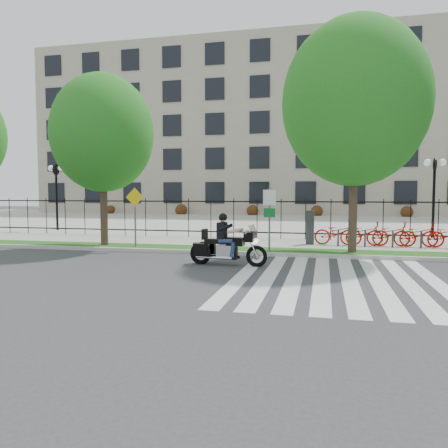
# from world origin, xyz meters

# --- Properties ---
(ground) EXTENTS (120.00, 120.00, 0.00)m
(ground) POSITION_xyz_m (0.00, 0.00, 0.00)
(ground) COLOR #343436
(ground) RESTS_ON ground
(curb) EXTENTS (60.00, 0.20, 0.15)m
(curb) POSITION_xyz_m (0.00, 4.10, 0.07)
(curb) COLOR #B2AEA8
(curb) RESTS_ON ground
(grass_verge) EXTENTS (60.00, 1.50, 0.15)m
(grass_verge) POSITION_xyz_m (0.00, 4.95, 0.07)
(grass_verge) COLOR #185314
(grass_verge) RESTS_ON ground
(sidewalk) EXTENTS (60.00, 3.50, 0.15)m
(sidewalk) POSITION_xyz_m (0.00, 7.45, 0.07)
(sidewalk) COLOR gray
(sidewalk) RESTS_ON ground
(plaza) EXTENTS (80.00, 34.00, 0.10)m
(plaza) POSITION_xyz_m (0.00, 25.00, 0.05)
(plaza) COLOR gray
(plaza) RESTS_ON ground
(crosswalk_stripes) EXTENTS (5.70, 8.00, 0.01)m
(crosswalk_stripes) POSITION_xyz_m (4.83, 0.00, 0.01)
(crosswalk_stripes) COLOR silver
(crosswalk_stripes) RESTS_ON ground
(iron_fence) EXTENTS (30.00, 0.06, 2.00)m
(iron_fence) POSITION_xyz_m (0.00, 9.20, 1.15)
(iron_fence) COLOR black
(iron_fence) RESTS_ON sidewalk
(office_building) EXTENTS (60.00, 21.90, 20.15)m
(office_building) POSITION_xyz_m (0.00, 44.92, 9.97)
(office_building) COLOR #ABA18A
(office_building) RESTS_ON ground
(lamp_post_left) EXTENTS (1.06, 0.70, 4.25)m
(lamp_post_left) POSITION_xyz_m (-12.00, 12.00, 3.21)
(lamp_post_left) COLOR black
(lamp_post_left) RESTS_ON ground
(lamp_post_right) EXTENTS (1.06, 0.70, 4.25)m
(lamp_post_right) POSITION_xyz_m (10.00, 12.00, 3.21)
(lamp_post_right) COLOR black
(lamp_post_right) RESTS_ON ground
(street_tree_1) EXTENTS (4.44, 4.44, 7.42)m
(street_tree_1) POSITION_xyz_m (-4.93, 4.95, 5.01)
(street_tree_1) COLOR #39281F
(street_tree_1) RESTS_ON grass_verge
(street_tree_2) EXTENTS (5.51, 5.51, 8.87)m
(street_tree_2) POSITION_xyz_m (5.56, 4.95, 5.84)
(street_tree_2) COLOR #39281F
(street_tree_2) RESTS_ON grass_verge
(bike_share_station) EXTENTS (11.18, 0.89, 1.50)m
(bike_share_station) POSITION_xyz_m (9.43, 7.20, 0.68)
(bike_share_station) COLOR #2D2D33
(bike_share_station) RESTS_ON sidewalk
(sign_pole_regulatory) EXTENTS (0.50, 0.09, 2.50)m
(sign_pole_regulatory) POSITION_xyz_m (2.39, 4.58, 1.74)
(sign_pole_regulatory) COLOR #59595B
(sign_pole_regulatory) RESTS_ON grass_verge
(sign_pole_warning) EXTENTS (0.78, 0.09, 2.49)m
(sign_pole_warning) POSITION_xyz_m (-3.30, 4.58, 1.74)
(sign_pole_warning) COLOR #59595B
(sign_pole_warning) RESTS_ON grass_verge
(motorcycle_rider) EXTENTS (2.72, 0.91, 2.10)m
(motorcycle_rider) POSITION_xyz_m (1.34, 1.66, 0.70)
(motorcycle_rider) COLOR black
(motorcycle_rider) RESTS_ON ground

